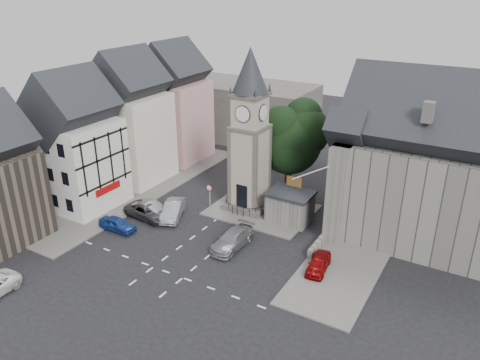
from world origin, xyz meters
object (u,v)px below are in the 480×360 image
Objects in this scene: car_east_red at (318,264)px; car_west_blue at (117,224)px; pedestrian at (329,231)px; clock_tower at (250,133)px; stone_shelter at (290,206)px.

car_west_blue is at bearing -176.58° from car_east_red.
pedestrian reaches higher than car_east_red.
clock_tower is 11.99m from pedestrian.
car_east_red is (10.41, -7.06, -7.48)m from clock_tower.
stone_shelter is 16.53m from car_west_blue.
pedestrian is at bearing -65.89° from car_west_blue.
stone_shelter is 8.69m from car_east_red.
pedestrian is (4.49, -1.26, -0.80)m from stone_shelter.
car_west_blue is at bearing -128.91° from clock_tower.
stone_shelter reaches higher than pedestrian.
stone_shelter is 2.87× the size of pedestrian.
car_west_blue is 2.53× the size of pedestrian.
car_east_red is at bearing -49.49° from stone_shelter.
stone_shelter is 1.15× the size of car_east_red.
clock_tower reaches higher than car_west_blue.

